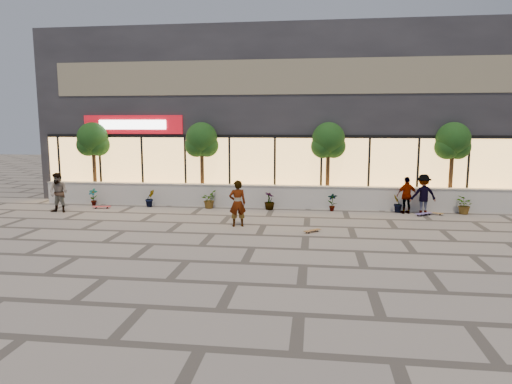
# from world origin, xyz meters

# --- Properties ---
(ground) EXTENTS (80.00, 80.00, 0.00)m
(ground) POSITION_xyz_m (0.00, 0.00, 0.00)
(ground) COLOR gray
(ground) RESTS_ON ground
(planter_wall) EXTENTS (22.00, 0.42, 1.04)m
(planter_wall) POSITION_xyz_m (0.00, 7.00, 0.52)
(planter_wall) COLOR beige
(planter_wall) RESTS_ON ground
(retail_building) EXTENTS (24.00, 9.17, 8.50)m
(retail_building) POSITION_xyz_m (-0.00, 12.49, 4.25)
(retail_building) COLOR #25242A
(retail_building) RESTS_ON ground
(shrub_a) EXTENTS (0.43, 0.29, 0.81)m
(shrub_a) POSITION_xyz_m (-8.50, 6.45, 0.41)
(shrub_a) COLOR #1A3711
(shrub_a) RESTS_ON ground
(shrub_b) EXTENTS (0.57, 0.57, 0.81)m
(shrub_b) POSITION_xyz_m (-5.70, 6.45, 0.41)
(shrub_b) COLOR #1A3711
(shrub_b) RESTS_ON ground
(shrub_c) EXTENTS (0.68, 0.77, 0.81)m
(shrub_c) POSITION_xyz_m (-2.90, 6.45, 0.41)
(shrub_c) COLOR #1A3711
(shrub_c) RESTS_ON ground
(shrub_d) EXTENTS (0.64, 0.64, 0.81)m
(shrub_d) POSITION_xyz_m (-0.10, 6.45, 0.41)
(shrub_d) COLOR #1A3711
(shrub_d) RESTS_ON ground
(shrub_e) EXTENTS (0.46, 0.35, 0.81)m
(shrub_e) POSITION_xyz_m (2.70, 6.45, 0.41)
(shrub_e) COLOR #1A3711
(shrub_e) RESTS_ON ground
(shrub_f) EXTENTS (0.55, 0.57, 0.81)m
(shrub_f) POSITION_xyz_m (5.50, 6.45, 0.41)
(shrub_f) COLOR #1A3711
(shrub_f) RESTS_ON ground
(shrub_g) EXTENTS (0.77, 0.84, 0.81)m
(shrub_g) POSITION_xyz_m (8.30, 6.45, 0.41)
(shrub_g) COLOR #1A3711
(shrub_g) RESTS_ON ground
(tree_west) EXTENTS (1.60, 1.50, 3.92)m
(tree_west) POSITION_xyz_m (-9.00, 7.70, 2.99)
(tree_west) COLOR #4D2E1B
(tree_west) RESTS_ON ground
(tree_midwest) EXTENTS (1.60, 1.50, 3.92)m
(tree_midwest) POSITION_xyz_m (-3.50, 7.70, 2.99)
(tree_midwest) COLOR #4D2E1B
(tree_midwest) RESTS_ON ground
(tree_mideast) EXTENTS (1.60, 1.50, 3.92)m
(tree_mideast) POSITION_xyz_m (2.50, 7.70, 2.99)
(tree_mideast) COLOR #4D2E1B
(tree_mideast) RESTS_ON ground
(tree_east) EXTENTS (1.60, 1.50, 3.92)m
(tree_east) POSITION_xyz_m (8.00, 7.70, 2.99)
(tree_east) COLOR #4D2E1B
(tree_east) RESTS_ON ground
(skater_center) EXTENTS (0.74, 0.60, 1.76)m
(skater_center) POSITION_xyz_m (-0.96, 2.92, 0.88)
(skater_center) COLOR white
(skater_center) RESTS_ON ground
(skater_left) EXTENTS (0.88, 0.71, 1.74)m
(skater_left) POSITION_xyz_m (-9.13, 4.60, 0.87)
(skater_left) COLOR #91775D
(skater_left) RESTS_ON ground
(skater_right_near) EXTENTS (1.01, 0.66, 1.60)m
(skater_right_near) POSITION_xyz_m (5.85, 6.30, 0.80)
(skater_right_near) COLOR silver
(skater_right_near) RESTS_ON ground
(skater_right_far) EXTENTS (1.20, 0.81, 1.73)m
(skater_right_far) POSITION_xyz_m (6.50, 6.20, 0.86)
(skater_right_far) COLOR maroon
(skater_right_far) RESTS_ON ground
(skateboard_center) EXTENTS (0.63, 0.63, 0.09)m
(skateboard_center) POSITION_xyz_m (1.85, 2.28, 0.07)
(skateboard_center) COLOR brown
(skateboard_center) RESTS_ON ground
(skateboard_left) EXTENTS (0.84, 0.38, 0.10)m
(skateboard_left) POSITION_xyz_m (-7.75, 5.74, 0.08)
(skateboard_left) COLOR red
(skateboard_left) RESTS_ON ground
(skateboard_right_near) EXTENTS (0.73, 0.51, 0.09)m
(skateboard_right_near) POSITION_xyz_m (7.00, 6.20, 0.07)
(skateboard_right_near) COLOR olive
(skateboard_right_near) RESTS_ON ground
(skateboard_right_far) EXTENTS (0.82, 0.70, 0.10)m
(skateboard_right_far) POSITION_xyz_m (6.50, 5.93, 0.09)
(skateboard_right_far) COLOR #64549A
(skateboard_right_far) RESTS_ON ground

